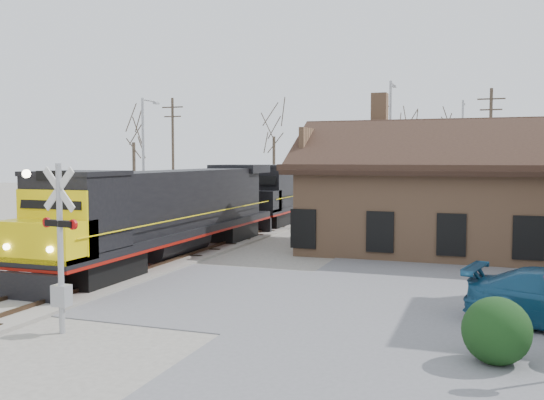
% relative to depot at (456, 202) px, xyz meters
% --- Properties ---
extents(ground, '(140.00, 140.00, 0.00)m').
position_rel_depot_xyz_m(ground, '(-11.99, -12.00, -2.41)').
color(ground, '#A49F94').
rests_on(ground, ground).
extents(road, '(60.00, 9.00, 0.03)m').
position_rel_depot_xyz_m(road, '(-11.99, -12.00, -2.39)').
color(road, slate).
rests_on(road, ground).
extents(track_main, '(3.40, 90.00, 0.24)m').
position_rel_depot_xyz_m(track_main, '(-11.99, 3.00, -2.34)').
color(track_main, '#A49F94').
rests_on(track_main, ground).
extents(track_siding, '(3.40, 90.00, 0.24)m').
position_rel_depot_xyz_m(track_siding, '(-16.49, 3.00, -2.34)').
color(track_siding, '#A49F94').
rests_on(track_siding, ground).
extents(depot, '(15.20, 9.31, 7.90)m').
position_rel_depot_xyz_m(depot, '(0.00, 0.00, 0.00)').
color(depot, '#A07453').
rests_on(depot, ground).
extents(locomotive_lead, '(2.78, 18.64, 4.13)m').
position_rel_depot_xyz_m(locomotive_lead, '(-11.99, -6.78, -0.24)').
color(locomotive_lead, black).
rests_on(locomotive_lead, ground).
extents(locomotive_trailing, '(2.78, 18.64, 3.91)m').
position_rel_depot_xyz_m(locomotive_trailing, '(-11.99, 12.13, -0.24)').
color(locomotive_trailing, black).
rests_on(locomotive_trailing, ground).
extents(crossbuck_near, '(1.24, 0.34, 4.40)m').
position_rel_depot_xyz_m(crossbuck_near, '(-8.94, -17.71, -0.36)').
color(crossbuck_near, '#A5A8AD').
rests_on(crossbuck_near, ground).
extents(crossbuck_far, '(1.07, 0.43, 3.89)m').
position_rel_depot_xyz_m(crossbuck_far, '(-18.90, -6.98, -0.57)').
color(crossbuck_far, '#A5A8AD').
rests_on(crossbuck_far, ground).
extents(hedge_a, '(1.50, 1.50, 1.50)m').
position_rel_depot_xyz_m(hedge_a, '(1.62, -16.50, -1.66)').
color(hedge_a, black).
rests_on(hedge_a, ground).
extents(streetlight_a, '(0.25, 2.04, 8.33)m').
position_rel_depot_xyz_m(streetlight_a, '(-19.32, 3.48, 2.29)').
color(streetlight_a, '#A5A8AD').
rests_on(streetlight_a, ground).
extents(streetlight_b, '(0.25, 2.04, 9.59)m').
position_rel_depot_xyz_m(streetlight_b, '(-4.70, 10.16, 2.93)').
color(streetlight_b, '#A5A8AD').
rests_on(streetlight_b, ground).
extents(streetlight_c, '(0.25, 2.04, 9.20)m').
position_rel_depot_xyz_m(streetlight_c, '(-0.54, 21.40, 2.73)').
color(streetlight_c, '#A5A8AD').
rests_on(streetlight_c, ground).
extents(utility_pole_a, '(2.00, 0.24, 9.71)m').
position_rel_depot_xyz_m(utility_pole_a, '(-24.40, 16.48, 2.67)').
color(utility_pole_a, '#382D23').
rests_on(utility_pole_a, ground).
extents(utility_pole_b, '(2.00, 0.24, 10.83)m').
position_rel_depot_xyz_m(utility_pole_b, '(-9.54, 35.31, 3.24)').
color(utility_pole_b, '#382D23').
rests_on(utility_pole_b, ground).
extents(utility_pole_c, '(2.00, 0.24, 9.73)m').
position_rel_depot_xyz_m(utility_pole_c, '(1.59, 18.03, 2.68)').
color(utility_pole_c, '#382D23').
rests_on(utility_pole_c, ground).
extents(tree_a, '(4.00, 4.00, 9.79)m').
position_rel_depot_xyz_m(tree_a, '(-30.06, 19.22, 4.56)').
color(tree_a, '#382D23').
rests_on(tree_a, ground).
extents(tree_b, '(4.47, 4.47, 10.96)m').
position_rel_depot_xyz_m(tree_b, '(-19.14, 28.08, 5.40)').
color(tree_b, '#382D23').
rests_on(tree_b, ground).
extents(tree_c, '(4.42, 4.42, 10.83)m').
position_rel_depot_xyz_m(tree_c, '(-6.18, 33.85, 5.30)').
color(tree_c, '#382D23').
rests_on(tree_c, ground).
extents(tree_d, '(3.92, 3.92, 9.60)m').
position_rel_depot_xyz_m(tree_d, '(-2.63, 32.07, 4.42)').
color(tree_d, '#382D23').
rests_on(tree_d, ground).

